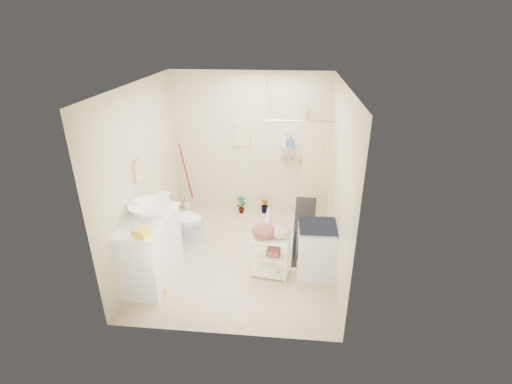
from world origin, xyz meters
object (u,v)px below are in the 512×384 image
vanity (149,249)px  toilet (180,219)px  washing_machine (316,249)px  laundry_rack (270,252)px

vanity → toilet: vanity is taller
vanity → washing_machine: vanity is taller
toilet → washing_machine: size_ratio=1.03×
vanity → toilet: bearing=85.7°
washing_machine → laundry_rack: washing_machine is taller
vanity → laundry_rack: (1.65, 0.25, -0.11)m
toilet → laundry_rack: bearing=-111.7°
vanity → washing_machine: size_ratio=1.41×
toilet → laundry_rack: (1.53, -0.77, -0.03)m
vanity → laundry_rack: 1.68m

